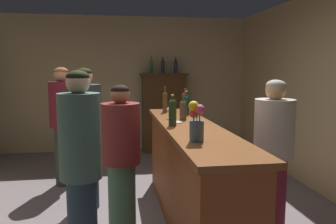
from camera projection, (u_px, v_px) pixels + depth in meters
wall_back at (126, 84)px, 6.76m from camera, size 4.97×0.12×2.66m
bar_counter at (190, 175)px, 3.50m from camera, size 0.56×2.90×1.06m
display_cabinet at (164, 111)px, 6.66m from camera, size 0.92×0.38×1.55m
wine_bottle_pinot at (165, 101)px, 4.47m from camera, size 0.07×0.07×0.35m
wine_bottle_malbec at (183, 109)px, 3.78m from camera, size 0.08×0.08×0.29m
wine_bottle_chardonnay at (185, 101)px, 4.42m from camera, size 0.08×0.08×0.32m
wine_bottle_rose at (187, 104)px, 4.22m from camera, size 0.08×0.08×0.30m
wine_bottle_riesling at (173, 111)px, 3.38m from camera, size 0.08×0.08×0.32m
wine_glass_front at (196, 116)px, 3.39m from camera, size 0.08×0.08×0.15m
wine_glass_mid at (170, 110)px, 3.91m from camera, size 0.07×0.07×0.13m
flower_arrangement at (197, 120)px, 2.64m from camera, size 0.13×0.14×0.33m
cheese_plate at (176, 122)px, 3.59m from camera, size 0.14×0.14×0.01m
display_bottle_left at (151, 66)px, 6.51m from camera, size 0.06×0.06×0.33m
display_bottle_midleft at (163, 66)px, 6.55m from camera, size 0.07×0.07×0.31m
display_bottle_center at (176, 66)px, 6.58m from camera, size 0.07×0.07×0.32m
patron_in_grey at (86, 133)px, 3.88m from camera, size 0.38×0.38×1.64m
patron_in_navy at (121, 158)px, 3.13m from camera, size 0.36×0.36×1.49m
patron_by_cabinet at (63, 121)px, 4.67m from camera, size 0.36×0.36×1.66m
patron_redhead at (81, 169)px, 2.46m from camera, size 0.30×0.30×1.62m
bartender at (273, 151)px, 3.31m from camera, size 0.39×0.39×1.53m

